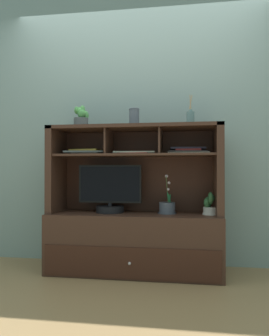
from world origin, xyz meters
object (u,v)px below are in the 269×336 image
media_console (135,227)px  diffuser_bottle (190,118)px  potted_orchid (167,208)px  magazine_stack_centre (188,151)px  ceramic_vase (134,117)px  magazine_stack_right (135,153)px  tv_monitor (110,193)px  potted_succulent (81,118)px  potted_fern (210,205)px  magazine_stack_left (86,152)px

media_console → diffuser_bottle: diffuser_bottle is taller
potted_orchid → magazine_stack_centre: (0.18, 0.05, 0.50)m
potted_orchid → ceramic_vase: (-0.29, -0.03, 0.80)m
diffuser_bottle → magazine_stack_right: bearing=177.8°
media_console → tv_monitor: bearing=-180.0°
tv_monitor → potted_succulent: potted_succulent is taller
ceramic_vase → tv_monitor: bearing=174.3°
media_console → magazine_stack_centre: media_console is taller
magazine_stack_centre → diffuser_bottle: size_ratio=1.38×
tv_monitor → potted_orchid: size_ratio=1.67×
potted_succulent → magazine_stack_right: bearing=0.4°
potted_fern → magazine_stack_right: size_ratio=0.52×
tv_monitor → potted_succulent: size_ratio=2.85×
diffuser_bottle → media_console: bearing=176.3°
potted_orchid → magazine_stack_left: 0.90m
magazine_stack_right → potted_succulent: bearing=-179.6°
magazine_stack_right → potted_orchid: bearing=3.9°
media_console → potted_fern: 0.69m
tv_monitor → magazine_stack_centre: (0.70, 0.06, 0.38)m
potted_succulent → ceramic_vase: bearing=-0.7°
magazine_stack_right → ceramic_vase: size_ratio=2.39×
potted_orchid → potted_succulent: size_ratio=1.70×
magazine_stack_left → potted_fern: bearing=-2.1°
diffuser_bottle → ceramic_vase: diffuser_bottle is taller
magazine_stack_left → magazine_stack_centre: (0.93, 0.03, 0.00)m
magazine_stack_centre → ceramic_vase: bearing=-170.7°
magazine_stack_centre → diffuser_bottle: bearing=-77.8°
potted_fern → magazine_stack_centre: size_ratio=0.54×
magazine_stack_right → ceramic_vase: ceramic_vase is taller
potted_fern → ceramic_vase: (-0.66, -0.01, 0.78)m
tv_monitor → magazine_stack_left: bearing=173.3°
magazine_stack_right → magazine_stack_centre: bearing=8.2°
media_console → tv_monitor: (-0.23, -0.00, 0.30)m
potted_orchid → magazine_stack_centre: size_ratio=0.96×
potted_orchid → potted_fern: size_ratio=1.77×
ceramic_vase → potted_fern: bearing=0.8°
tv_monitor → magazine_stack_left: size_ratio=1.51×
potted_fern → ceramic_vase: bearing=-179.2°
magazine_stack_left → magazine_stack_centre: bearing=1.7°
media_console → diffuser_bottle: (0.49, -0.03, 0.96)m
media_console → ceramic_vase: bearing=-90.0°
media_console → magazine_stack_right: size_ratio=4.04×
potted_orchid → potted_fern: bearing=-3.1°
potted_orchid → potted_fern: (0.37, -0.02, 0.03)m
magazine_stack_right → tv_monitor: bearing=176.7°
potted_orchid → diffuser_bottle: 0.81m
tv_monitor → diffuser_bottle: size_ratio=2.22×
media_console → magazine_stack_centre: size_ratio=4.26×
magazine_stack_centre → magazine_stack_left: bearing=-178.3°
magazine_stack_centre → magazine_stack_right: magazine_stack_centre is taller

